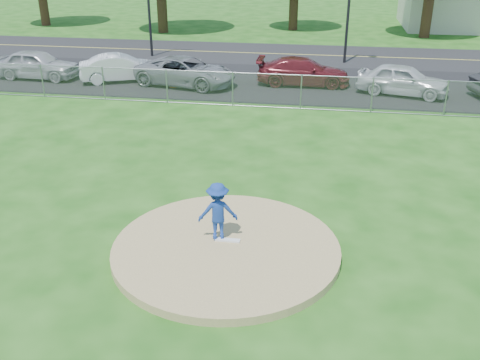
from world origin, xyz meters
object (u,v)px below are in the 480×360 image
object	(u,v)px
traffic_signal_left	(152,0)
traffic_cone	(173,80)
parked_car_gray	(186,72)
parked_car_silver	(37,64)
parked_car_white	(121,68)
parked_car_pearl	(403,80)
pitcher	(218,212)
parked_car_darkred	(303,71)

from	to	relation	value
traffic_signal_left	traffic_cone	xyz separation A→B (m)	(3.26, -7.26, -2.99)
traffic_signal_left	parked_car_gray	size ratio (longest dim) A/B	1.11
parked_car_silver	parked_car_gray	bearing A→B (deg)	-88.66
traffic_cone	parked_car_white	distance (m)	3.11
parked_car_white	parked_car_pearl	xyz separation A→B (m)	(14.12, -0.34, 0.03)
traffic_signal_left	pitcher	distance (m)	23.45
parked_car_silver	parked_car_white	size ratio (longest dim) A/B	1.05
parked_car_darkred	parked_car_pearl	xyz separation A→B (m)	(4.75, -1.11, 0.04)
pitcher	parked_car_white	world-z (taller)	pitcher
traffic_signal_left	pitcher	bearing A→B (deg)	-68.59
traffic_signal_left	parked_car_pearl	distance (m)	16.14
parked_car_white	parked_car_darkred	xyz separation A→B (m)	(9.36, 0.77, -0.01)
pitcher	parked_car_pearl	bearing A→B (deg)	-126.52
traffic_signal_left	traffic_cone	bearing A→B (deg)	-65.82
parked_car_silver	pitcher	bearing A→B (deg)	-137.16
traffic_cone	parked_car_pearl	size ratio (longest dim) A/B	0.17
parked_car_pearl	parked_car_white	bearing A→B (deg)	103.43
pitcher	parked_car_pearl	size ratio (longest dim) A/B	0.34
parked_car_silver	parked_car_pearl	xyz separation A→B (m)	(18.67, -0.15, -0.02)
pitcher	traffic_signal_left	bearing A→B (deg)	-83.60
pitcher	parked_car_gray	xyz separation A→B (m)	(-4.72, 14.87, -0.21)
pitcher	parked_car_gray	world-z (taller)	pitcher
parked_car_white	parked_car_darkred	distance (m)	9.39
parked_car_darkred	parked_car_white	bearing A→B (deg)	93.33
traffic_cone	traffic_signal_left	bearing A→B (deg)	114.18
parked_car_silver	parked_car_darkred	size ratio (longest dim) A/B	0.94
traffic_signal_left	parked_car_pearl	xyz separation A→B (m)	(14.37, -6.86, -2.63)
parked_car_silver	parked_car_darkred	distance (m)	13.95
traffic_signal_left	pitcher	size ratio (longest dim) A/B	3.84
traffic_cone	parked_car_silver	world-z (taller)	parked_car_silver
traffic_signal_left	parked_car_pearl	size ratio (longest dim) A/B	1.32
parked_car_pearl	traffic_signal_left	bearing A→B (deg)	79.32
pitcher	parked_car_white	xyz separation A→B (m)	(-8.26, 15.20, -0.23)
pitcher	traffic_cone	xyz separation A→B (m)	(-5.26, 14.46, -0.55)
traffic_cone	parked_car_silver	distance (m)	7.59
pitcher	parked_car_white	bearing A→B (deg)	-76.49
parked_car_silver	parked_car_gray	size ratio (longest dim) A/B	0.86
traffic_signal_left	parked_car_gray	xyz separation A→B (m)	(3.80, -6.85, -2.65)
pitcher	parked_car_pearl	distance (m)	15.97
parked_car_white	parked_car_gray	bearing A→B (deg)	-119.82
traffic_signal_left	parked_car_darkred	xyz separation A→B (m)	(9.62, -5.75, -2.68)
traffic_cone	parked_car_pearl	bearing A→B (deg)	2.05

